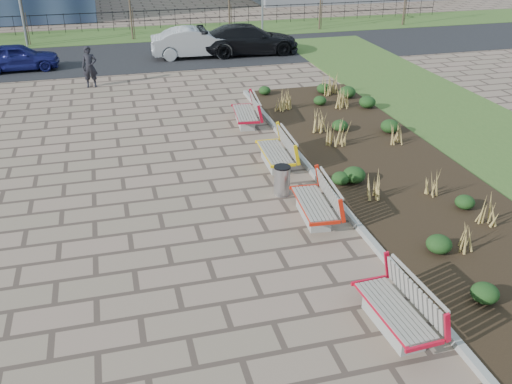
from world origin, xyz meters
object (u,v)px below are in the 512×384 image
object	(u,v)px
bench_b	(314,201)
litter_bin	(282,181)
bench_d	(245,111)
car_blue	(18,57)
car_black	(249,39)
bench_a	(395,307)
pedestrian	(90,67)
bench_c	(275,150)
car_silver	(195,42)

from	to	relation	value
bench_b	litter_bin	xyz separation A→B (m)	(-0.37, 1.53, -0.08)
bench_d	litter_bin	world-z (taller)	bench_d
bench_d	car_blue	distance (m)	13.61
bench_b	car_black	distance (m)	18.42
car_blue	bench_a	bearing A→B (deg)	-160.15
pedestrian	bench_d	bearing A→B (deg)	-45.92
pedestrian	car_blue	world-z (taller)	pedestrian
bench_d	pedestrian	size ratio (longest dim) A/B	1.16
bench_b	pedestrian	distance (m)	14.94
bench_b	car_black	world-z (taller)	car_black
pedestrian	bench_c	bearing A→B (deg)	-58.12
car_blue	litter_bin	bearing A→B (deg)	-154.22
car_black	litter_bin	bearing A→B (deg)	170.68
bench_b	pedestrian	xyz separation A→B (m)	(-5.47, 13.90, 0.40)
bench_d	pedestrian	xyz separation A→B (m)	(-5.47, 6.53, 0.40)
bench_b	bench_c	bearing A→B (deg)	94.36
bench_c	car_black	xyz separation A→B (m)	(2.88, 14.68, 0.30)
car_blue	bench_c	bearing A→B (deg)	-149.92
bench_c	bench_d	distance (m)	3.86
bench_b	car_silver	xyz separation A→B (m)	(-0.04, 18.20, 0.29)
bench_a	bench_d	distance (m)	11.85
bench_c	pedestrian	xyz separation A→B (m)	(-5.47, 10.39, 0.40)
bench_a	pedestrian	xyz separation A→B (m)	(-5.47, 18.37, 0.40)
bench_a	bench_c	xyz separation A→B (m)	(0.00, 7.99, 0.00)
bench_c	car_silver	distance (m)	14.69
bench_d	litter_bin	size ratio (longest dim) A/B	2.52
bench_c	car_black	world-z (taller)	car_black
car_silver	car_black	size ratio (longest dim) A/B	0.86
bench_d	car_silver	xyz separation A→B (m)	(-0.04, 10.82, 0.29)
bench_d	car_black	distance (m)	11.20
bench_a	car_silver	world-z (taller)	car_silver
car_blue	car_black	size ratio (longest dim) A/B	0.71
pedestrian	car_silver	bearing A→B (deg)	42.47
bench_d	bench_b	bearing A→B (deg)	-84.01
bench_a	pedestrian	bearing A→B (deg)	103.23
bench_c	bench_b	bearing A→B (deg)	-87.78
bench_a	litter_bin	bearing A→B (deg)	90.21
bench_a	bench_b	xyz separation A→B (m)	(0.00, 4.47, 0.00)
bench_b	bench_d	world-z (taller)	same
car_black	bench_a	bearing A→B (deg)	174.49
bench_b	pedestrian	world-z (taller)	pedestrian
litter_bin	car_silver	world-z (taller)	car_silver
car_black	car_blue	bearing A→B (deg)	94.16
bench_a	bench_b	distance (m)	4.47
bench_a	bench_d	size ratio (longest dim) A/B	1.00
bench_c	litter_bin	xyz separation A→B (m)	(-0.37, -1.98, -0.08)
pedestrian	car_black	distance (m)	9.38
bench_d	car_blue	bearing A→B (deg)	136.73
litter_bin	car_blue	bearing A→B (deg)	117.78
bench_d	bench_c	bearing A→B (deg)	-84.01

